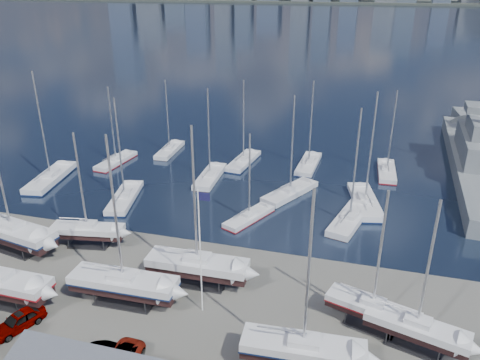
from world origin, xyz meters
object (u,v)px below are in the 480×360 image
(flagpole, at_px, (201,244))
(sailboat_cradle_0, at_px, (12,232))
(naval_ship_east, at_px, (478,162))
(car_a, at_px, (19,321))

(flagpole, bearing_deg, sailboat_cradle_0, 169.59)
(sailboat_cradle_0, distance_m, naval_ship_east, 66.90)
(sailboat_cradle_0, height_order, flagpole, sailboat_cradle_0)
(naval_ship_east, bearing_deg, flagpole, 147.92)
(sailboat_cradle_0, xyz_separation_m, car_a, (9.39, -10.94, -1.38))
(naval_ship_east, xyz_separation_m, flagpole, (-30.36, -43.25, 5.45))
(naval_ship_east, distance_m, car_a, 67.15)
(car_a, bearing_deg, flagpole, 45.25)
(sailboat_cradle_0, xyz_separation_m, flagpole, (24.12, -4.43, 4.95))
(sailboat_cradle_0, bearing_deg, flagpole, 0.13)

